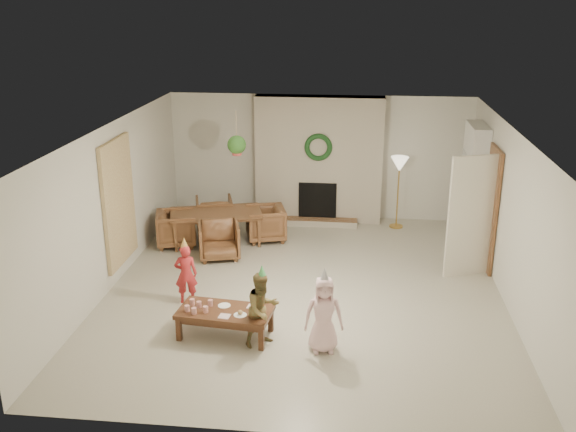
# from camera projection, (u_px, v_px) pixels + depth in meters

# --- Properties ---
(floor) EXTENTS (7.00, 7.00, 0.00)m
(floor) POSITION_uv_depth(u_px,v_px,m) (304.00, 289.00, 9.95)
(floor) COLOR #B7B29E
(floor) RESTS_ON ground
(ceiling) EXTENTS (7.00, 7.00, 0.00)m
(ceiling) POSITION_uv_depth(u_px,v_px,m) (306.00, 130.00, 9.13)
(ceiling) COLOR white
(ceiling) RESTS_ON wall_back
(wall_back) EXTENTS (7.00, 0.00, 7.00)m
(wall_back) POSITION_uv_depth(u_px,v_px,m) (319.00, 157.00, 12.83)
(wall_back) COLOR silver
(wall_back) RESTS_ON floor
(wall_front) EXTENTS (7.00, 0.00, 7.00)m
(wall_front) POSITION_uv_depth(u_px,v_px,m) (276.00, 327.00, 6.25)
(wall_front) COLOR silver
(wall_front) RESTS_ON floor
(wall_left) EXTENTS (0.00, 7.00, 7.00)m
(wall_left) POSITION_uv_depth(u_px,v_px,m) (112.00, 206.00, 9.85)
(wall_left) COLOR silver
(wall_left) RESTS_ON floor
(wall_right) EXTENTS (0.00, 7.00, 7.00)m
(wall_right) POSITION_uv_depth(u_px,v_px,m) (511.00, 220.00, 9.24)
(wall_right) COLOR silver
(wall_right) RESTS_ON floor
(fireplace_mass) EXTENTS (2.50, 0.40, 2.50)m
(fireplace_mass) POSITION_uv_depth(u_px,v_px,m) (319.00, 160.00, 12.64)
(fireplace_mass) COLOR #4D2714
(fireplace_mass) RESTS_ON floor
(fireplace_hearth) EXTENTS (1.60, 0.30, 0.12)m
(fireplace_hearth) POSITION_uv_depth(u_px,v_px,m) (317.00, 222.00, 12.70)
(fireplace_hearth) COLOR brown
(fireplace_hearth) RESTS_ON floor
(fireplace_firebox) EXTENTS (0.75, 0.12, 0.75)m
(fireplace_firebox) POSITION_uv_depth(u_px,v_px,m) (318.00, 201.00, 12.73)
(fireplace_firebox) COLOR black
(fireplace_firebox) RESTS_ON floor
(fireplace_wreath) EXTENTS (0.54, 0.10, 0.54)m
(fireplace_wreath) POSITION_uv_depth(u_px,v_px,m) (318.00, 147.00, 12.33)
(fireplace_wreath) COLOR #163D1B
(fireplace_wreath) RESTS_ON fireplace_mass
(floor_lamp_base) EXTENTS (0.26, 0.26, 0.03)m
(floor_lamp_base) POSITION_uv_depth(u_px,v_px,m) (396.00, 226.00, 12.60)
(floor_lamp_base) COLOR gold
(floor_lamp_base) RESTS_ON floor
(floor_lamp_post) EXTENTS (0.03, 0.03, 1.28)m
(floor_lamp_post) POSITION_uv_depth(u_px,v_px,m) (398.00, 195.00, 12.39)
(floor_lamp_post) COLOR gold
(floor_lamp_post) RESTS_ON floor
(floor_lamp_shade) EXTENTS (0.34, 0.34, 0.28)m
(floor_lamp_shade) POSITION_uv_depth(u_px,v_px,m) (400.00, 164.00, 12.19)
(floor_lamp_shade) COLOR beige
(floor_lamp_shade) RESTS_ON floor_lamp_post
(bookshelf_carcass) EXTENTS (0.30, 1.00, 2.20)m
(bookshelf_carcass) POSITION_uv_depth(u_px,v_px,m) (473.00, 185.00, 11.46)
(bookshelf_carcass) COLOR white
(bookshelf_carcass) RESTS_ON floor
(bookshelf_shelf_a) EXTENTS (0.30, 0.92, 0.03)m
(bookshelf_shelf_a) POSITION_uv_depth(u_px,v_px,m) (468.00, 219.00, 11.68)
(bookshelf_shelf_a) COLOR white
(bookshelf_shelf_a) RESTS_ON bookshelf_carcass
(bookshelf_shelf_b) EXTENTS (0.30, 0.92, 0.03)m
(bookshelf_shelf_b) POSITION_uv_depth(u_px,v_px,m) (470.00, 198.00, 11.55)
(bookshelf_shelf_b) COLOR white
(bookshelf_shelf_b) RESTS_ON bookshelf_carcass
(bookshelf_shelf_c) EXTENTS (0.30, 0.92, 0.03)m
(bookshelf_shelf_c) POSITION_uv_depth(u_px,v_px,m) (473.00, 177.00, 11.42)
(bookshelf_shelf_c) COLOR white
(bookshelf_shelf_c) RESTS_ON bookshelf_carcass
(bookshelf_shelf_d) EXTENTS (0.30, 0.92, 0.03)m
(bookshelf_shelf_d) POSITION_uv_depth(u_px,v_px,m) (475.00, 155.00, 11.28)
(bookshelf_shelf_d) COLOR white
(bookshelf_shelf_d) RESTS_ON bookshelf_carcass
(books_row_lower) EXTENTS (0.20, 0.40, 0.24)m
(books_row_lower) POSITION_uv_depth(u_px,v_px,m) (469.00, 215.00, 11.49)
(books_row_lower) COLOR #A7321E
(books_row_lower) RESTS_ON bookshelf_shelf_a
(books_row_mid) EXTENTS (0.20, 0.44, 0.24)m
(books_row_mid) POSITION_uv_depth(u_px,v_px,m) (470.00, 190.00, 11.55)
(books_row_mid) COLOR #274D8F
(books_row_mid) RESTS_ON bookshelf_shelf_b
(books_row_upper) EXTENTS (0.20, 0.36, 0.22)m
(books_row_upper) POSITION_uv_depth(u_px,v_px,m) (473.00, 172.00, 11.28)
(books_row_upper) COLOR #9E9622
(books_row_upper) RESTS_ON bookshelf_shelf_c
(door_frame) EXTENTS (0.05, 0.86, 2.04)m
(door_frame) POSITION_uv_depth(u_px,v_px,m) (491.00, 209.00, 10.44)
(door_frame) COLOR brown
(door_frame) RESTS_ON floor
(door_leaf) EXTENTS (0.77, 0.32, 2.00)m
(door_leaf) POSITION_uv_depth(u_px,v_px,m) (471.00, 217.00, 10.13)
(door_leaf) COLOR beige
(door_leaf) RESTS_ON floor
(curtain_panel) EXTENTS (0.06, 1.20, 2.00)m
(curtain_panel) POSITION_uv_depth(u_px,v_px,m) (119.00, 202.00, 10.03)
(curtain_panel) COLOR beige
(curtain_panel) RESTS_ON wall_left
(dining_table) EXTENTS (1.84, 1.33, 0.58)m
(dining_table) POSITION_uv_depth(u_px,v_px,m) (217.00, 228.00, 11.72)
(dining_table) COLOR brown
(dining_table) RESTS_ON floor
(dining_chair_near) EXTENTS (0.85, 0.86, 0.64)m
(dining_chair_near) POSITION_uv_depth(u_px,v_px,m) (219.00, 240.00, 11.03)
(dining_chair_near) COLOR brown
(dining_chair_near) RESTS_ON floor
(dining_chair_far) EXTENTS (0.85, 0.86, 0.64)m
(dining_chair_far) POSITION_uv_depth(u_px,v_px,m) (214.00, 214.00, 12.38)
(dining_chair_far) COLOR brown
(dining_chair_far) RESTS_ON floor
(dining_chair_left) EXTENTS (0.86, 0.85, 0.64)m
(dining_chair_left) POSITION_uv_depth(u_px,v_px,m) (177.00, 228.00, 11.60)
(dining_chair_left) COLOR brown
(dining_chair_left) RESTS_ON floor
(dining_chair_right) EXTENTS (0.86, 0.85, 0.64)m
(dining_chair_right) POSITION_uv_depth(u_px,v_px,m) (265.00, 223.00, 11.85)
(dining_chair_right) COLOR brown
(dining_chair_right) RESTS_ON floor
(hanging_plant_cord) EXTENTS (0.01, 0.01, 0.70)m
(hanging_plant_cord) POSITION_uv_depth(u_px,v_px,m) (236.00, 131.00, 10.79)
(hanging_plant_cord) COLOR tan
(hanging_plant_cord) RESTS_ON ceiling
(hanging_plant_pot) EXTENTS (0.16, 0.16, 0.12)m
(hanging_plant_pot) POSITION_uv_depth(u_px,v_px,m) (237.00, 152.00, 10.90)
(hanging_plant_pot) COLOR #AD3E37
(hanging_plant_pot) RESTS_ON hanging_plant_cord
(hanging_plant_foliage) EXTENTS (0.32, 0.32, 0.32)m
(hanging_plant_foliage) POSITION_uv_depth(u_px,v_px,m) (237.00, 145.00, 10.86)
(hanging_plant_foliage) COLOR #23511B
(hanging_plant_foliage) RESTS_ON hanging_plant_pot
(coffee_table_top) EXTENTS (1.30, 0.75, 0.06)m
(coffee_table_top) POSITION_uv_depth(u_px,v_px,m) (225.00, 312.00, 8.46)
(coffee_table_top) COLOR #512F1B
(coffee_table_top) RESTS_ON floor
(coffee_table_apron) EXTENTS (1.19, 0.65, 0.08)m
(coffee_table_apron) POSITION_uv_depth(u_px,v_px,m) (225.00, 316.00, 8.48)
(coffee_table_apron) COLOR #512F1B
(coffee_table_apron) RESTS_ON floor
(coffee_leg_fl) EXTENTS (0.07, 0.07, 0.32)m
(coffee_leg_fl) POSITION_uv_depth(u_px,v_px,m) (179.00, 329.00, 8.41)
(coffee_leg_fl) COLOR #512F1B
(coffee_leg_fl) RESTS_ON floor
(coffee_leg_fr) EXTENTS (0.07, 0.07, 0.32)m
(coffee_leg_fr) POSITION_uv_depth(u_px,v_px,m) (261.00, 339.00, 8.18)
(coffee_leg_fr) COLOR #512F1B
(coffee_leg_fr) RESTS_ON floor
(coffee_leg_bl) EXTENTS (0.07, 0.07, 0.32)m
(coffee_leg_bl) POSITION_uv_depth(u_px,v_px,m) (193.00, 312.00, 8.87)
(coffee_leg_bl) COLOR #512F1B
(coffee_leg_bl) RESTS_ON floor
(coffee_leg_br) EXTENTS (0.07, 0.07, 0.32)m
(coffee_leg_br) POSITION_uv_depth(u_px,v_px,m) (271.00, 320.00, 8.64)
(coffee_leg_br) COLOR #512F1B
(coffee_leg_br) RESTS_ON floor
(cup_a) EXTENTS (0.07, 0.07, 0.09)m
(cup_a) POSITION_uv_depth(u_px,v_px,m) (187.00, 308.00, 8.40)
(cup_a) COLOR white
(cup_a) RESTS_ON coffee_table_top
(cup_b) EXTENTS (0.07, 0.07, 0.09)m
(cup_b) POSITION_uv_depth(u_px,v_px,m) (192.00, 302.00, 8.58)
(cup_b) COLOR white
(cup_b) RESTS_ON coffee_table_top
(cup_c) EXTENTS (0.07, 0.07, 0.09)m
(cup_c) POSITION_uv_depth(u_px,v_px,m) (194.00, 311.00, 8.34)
(cup_c) COLOR white
(cup_c) RESTS_ON coffee_table_top
(cup_d) EXTENTS (0.07, 0.07, 0.09)m
(cup_d) POSITION_uv_depth(u_px,v_px,m) (199.00, 304.00, 8.51)
(cup_d) COLOR white
(cup_d) RESTS_ON coffee_table_top
(cup_e) EXTENTS (0.07, 0.07, 0.09)m
(cup_e) POSITION_uv_depth(u_px,v_px,m) (206.00, 309.00, 8.38)
(cup_e) COLOR white
(cup_e) RESTS_ON coffee_table_top
(cup_f) EXTENTS (0.07, 0.07, 0.09)m
(cup_f) POSITION_uv_depth(u_px,v_px,m) (210.00, 303.00, 8.56)
(cup_f) COLOR white
(cup_f) RESTS_ON coffee_table_top
(plate_a) EXTENTS (0.19, 0.19, 0.01)m
(plate_a) POSITION_uv_depth(u_px,v_px,m) (224.00, 306.00, 8.57)
(plate_a) COLOR white
(plate_a) RESTS_ON coffee_table_top
(plate_b) EXTENTS (0.19, 0.19, 0.01)m
(plate_b) POSITION_uv_depth(u_px,v_px,m) (240.00, 315.00, 8.32)
(plate_b) COLOR white
(plate_b) RESTS_ON coffee_table_top
(plate_c) EXTENTS (0.19, 0.19, 0.01)m
(plate_c) POSITION_uv_depth(u_px,v_px,m) (258.00, 310.00, 8.45)
(plate_c) COLOR white
(plate_c) RESTS_ON coffee_table_top
(food_scoop) EXTENTS (0.07, 0.07, 0.07)m
(food_scoop) POSITION_uv_depth(u_px,v_px,m) (240.00, 312.00, 8.30)
(food_scoop) COLOR tan
(food_scoop) RESTS_ON plate_b
(napkin_left) EXTENTS (0.16, 0.16, 0.01)m
(napkin_left) POSITION_uv_depth(u_px,v_px,m) (224.00, 316.00, 8.28)
(napkin_left) COLOR #D9A0A5
(napkin_left) RESTS_ON coffee_table_top
(napkin_right) EXTENTS (0.16, 0.16, 0.01)m
(napkin_right) POSITION_uv_depth(u_px,v_px,m) (253.00, 307.00, 8.54)
(napkin_right) COLOR #D9A0A5
(napkin_right) RESTS_ON coffee_table_top
(child_red) EXTENTS (0.37, 0.28, 0.91)m
(child_red) POSITION_uv_depth(u_px,v_px,m) (186.00, 274.00, 9.37)
(child_red) COLOR red
(child_red) RESTS_ON floor
(party_hat_red) EXTENTS (0.14, 0.14, 0.17)m
(party_hat_red) POSITION_uv_depth(u_px,v_px,m) (184.00, 243.00, 9.21)
(party_hat_red) COLOR #C7CD44
(party_hat_red) RESTS_ON child_red
(child_plaid) EXTENTS (0.62, 0.61, 1.00)m
(child_plaid) POSITION_uv_depth(u_px,v_px,m) (263.00, 309.00, 8.21)
(child_plaid) COLOR brown
(child_plaid) RESTS_ON floor
(party_hat_plaid) EXTENTS (0.15, 0.15, 0.16)m
(party_hat_plaid) POSITION_uv_depth(u_px,v_px,m) (262.00, 271.00, 8.04)
(party_hat_plaid) COLOR #4FB961
(party_hat_plaid) RESTS_ON child_plaid
(child_pink) EXTENTS (0.54, 0.39, 1.02)m
(child_pink) POSITION_uv_depth(u_px,v_px,m) (324.00, 315.00, 8.06)
(child_pink) COLOR #FFCBCF
(child_pink) RESTS_ON floor
(party_hat_pink) EXTENTS (0.14, 0.14, 0.18)m
(party_hat_pink) POSITION_uv_depth(u_px,v_px,m) (325.00, 275.00, 7.88)
(party_hat_pink) COLOR #B2B1B8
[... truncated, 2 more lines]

